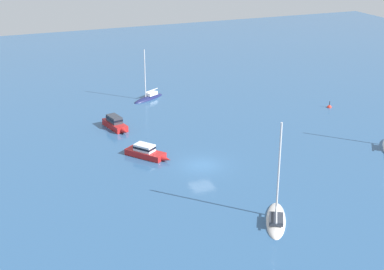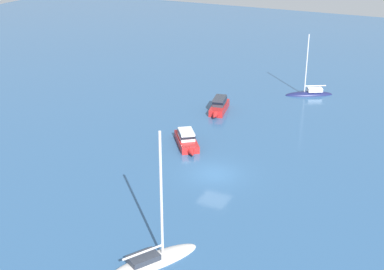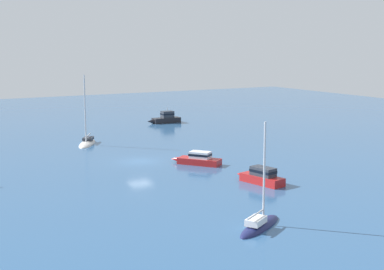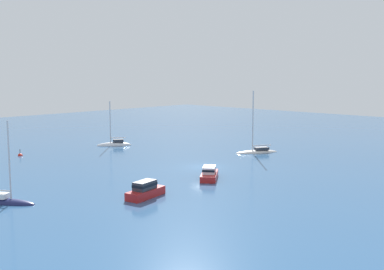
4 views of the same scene
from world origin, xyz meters
name	(u,v)px [view 2 (image 2 of 4)]	position (x,y,z in m)	size (l,w,h in m)	color
ground_plane	(215,174)	(0.00, 0.00, 0.00)	(160.00, 160.00, 0.00)	#2D5684
launch	(219,106)	(-5.74, 14.30, 0.65)	(2.37, 5.47, 1.56)	#B21E1E
sloop	(309,94)	(1.78, 24.37, 0.15)	(5.67, 4.08, 7.81)	#191E4C
cabin_cruiser	(187,140)	(-4.82, 4.38, 0.58)	(4.30, 5.22, 1.41)	#B21E1E
yacht	(153,259)	(1.50, -13.17, 0.18)	(4.67, 6.40, 9.30)	silver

